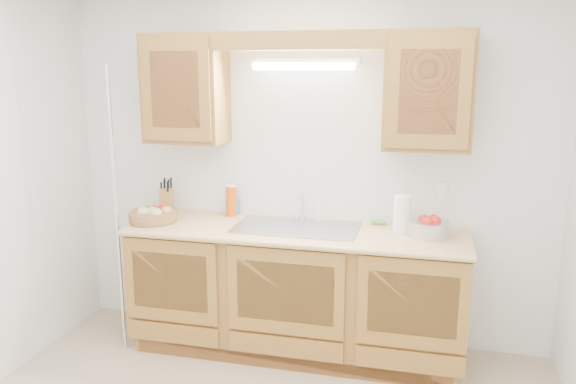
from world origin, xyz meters
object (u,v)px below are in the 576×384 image
(fruit_basket, at_px, (153,215))
(knife_block, at_px, (166,201))
(paper_towel, at_px, (402,215))
(apple_bowl, at_px, (429,227))

(fruit_basket, bearing_deg, knife_block, 89.96)
(fruit_basket, distance_m, knife_block, 0.22)
(fruit_basket, relative_size, knife_block, 1.45)
(fruit_basket, xyz_separation_m, paper_towel, (1.73, 0.13, 0.07))
(paper_towel, distance_m, apple_bowl, 0.19)
(knife_block, height_order, apple_bowl, knife_block)
(fruit_basket, distance_m, apple_bowl, 1.91)
(knife_block, height_order, paper_towel, paper_towel)
(paper_towel, bearing_deg, fruit_basket, -175.59)
(knife_block, bearing_deg, paper_towel, -23.69)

